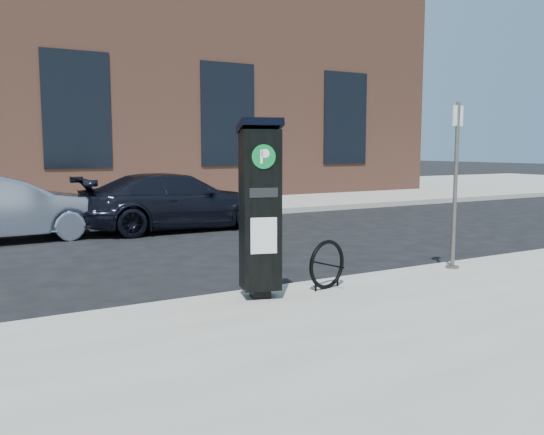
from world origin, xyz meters
TOP-DOWN VIEW (x-y plane):
  - ground at (0.00, 0.00)m, footprint 120.00×120.00m
  - sidewalk_far at (0.00, 14.00)m, footprint 60.00×12.00m
  - curb_near at (0.00, -0.02)m, footprint 60.00×0.12m
  - curb_far at (0.00, 8.02)m, footprint 60.00×0.12m
  - building at (-0.00, 17.00)m, footprint 28.00×10.05m
  - parking_kiosk at (-0.51, -0.35)m, footprint 0.57×0.53m
  - sign_pole at (2.68, -0.30)m, footprint 0.21×0.19m
  - bike_rack at (0.40, -0.40)m, footprint 0.60×0.18m
  - car_silver at (-2.64, 6.51)m, footprint 4.14×1.63m
  - car_dark at (1.03, 6.40)m, footprint 4.51×1.91m

SIDE VIEW (x-z plane):
  - ground at x=0.00m, z-range 0.00..0.00m
  - sidewalk_far at x=0.00m, z-range 0.00..0.15m
  - curb_near at x=0.00m, z-range -0.01..0.15m
  - curb_far at x=0.00m, z-range -0.01..0.15m
  - bike_rack at x=0.40m, z-range 0.14..0.75m
  - car_dark at x=1.03m, z-range 0.00..1.30m
  - car_silver at x=-2.64m, z-range 0.00..1.34m
  - parking_kiosk at x=-0.51m, z-range 0.18..2.22m
  - sign_pole at x=2.68m, z-range 0.14..2.49m
  - building at x=0.00m, z-range 0.02..8.27m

